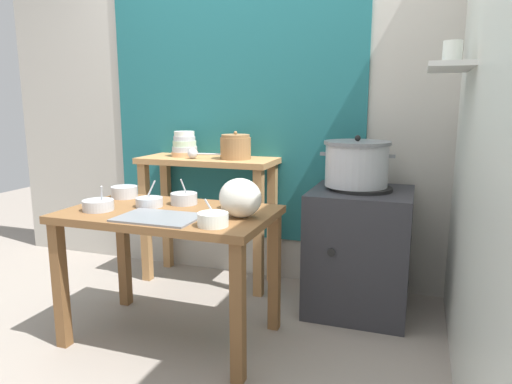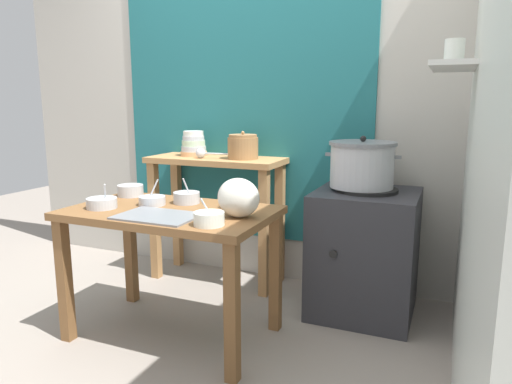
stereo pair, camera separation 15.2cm
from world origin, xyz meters
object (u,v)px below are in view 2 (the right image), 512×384
Objects in this scene: bowl_stack_enamel at (194,145)px; prep_bowl_1 at (209,218)px; prep_bowl_3 at (152,200)px; prep_bowl_4 at (130,190)px; clay_pot at (243,147)px; prep_bowl_2 at (187,197)px; prep_bowl_0 at (102,203)px; serving_tray at (158,216)px; back_shelf_table at (216,188)px; steamer_pot at (362,164)px; plastic_bag at (238,198)px; prep_bowl_5 at (232,202)px; stove_block at (364,252)px; ladle at (202,153)px; prep_table at (171,229)px.

prep_bowl_1 is (0.71, -1.08, -0.23)m from bowl_stack_enamel.
prep_bowl_4 is (-0.27, 0.16, 0.01)m from prep_bowl_3.
prep_bowl_3 is (0.21, -0.82, -0.23)m from bowl_stack_enamel.
clay_pot reaches higher than prep_bowl_4.
clay_pot is at bearing 86.23° from prep_bowl_2.
serving_tray is at bearing -7.12° from prep_bowl_0.
back_shelf_table is 6.67× the size of prep_bowl_1.
steamer_pot is at bearing -7.54° from clay_pot.
plastic_bag is at bearing 72.99° from prep_bowl_1.
steamer_pot is at bearing 60.83° from prep_bowl_1.
prep_bowl_3 is 0.32m from prep_bowl_4.
back_shelf_table is 4.42× the size of plastic_bag.
bowl_stack_enamel is at bearing 117.21° from prep_bowl_2.
stove_block is at bearing 41.34° from prep_bowl_5.
prep_bowl_5 is (-0.06, 0.37, -0.00)m from prep_bowl_1.
stove_block is at bearing -2.54° from ladle.
plastic_bag is 0.87m from prep_bowl_4.
serving_tray is at bearing -73.85° from ladle.
bowl_stack_enamel is at bearing 123.37° from prep_bowl_1.
clay_pot is at bearing 53.37° from prep_bowl_4.
steamer_pot reaches higher than stove_block.
prep_table is 2.75× the size of serving_tray.
stove_block is 1.56m from prep_bowl_0.
ladle reaches higher than stove_block.
prep_bowl_3 is (-0.15, 0.05, 0.14)m from prep_table.
prep_bowl_5 is (0.65, -0.71, -0.23)m from bowl_stack_enamel.
plastic_bag is 0.22m from prep_bowl_5.
clay_pot is 1.34× the size of prep_bowl_4.
back_shelf_table is 9.05× the size of prep_bowl_5.
clay_pot is at bearing 89.71° from serving_tray.
prep_bowl_2 is at bearing 39.12° from prep_bowl_0.
prep_bowl_3 is at bearing 161.87° from prep_table.
bowl_stack_enamel is 1.14m from serving_tray.
prep_bowl_0 is (0.01, -0.99, -0.23)m from bowl_stack_enamel.
back_shelf_table is 0.98m from prep_bowl_0.
prep_bowl_0 is (-1.23, -0.85, -0.17)m from steamer_pot.
serving_tray is at bearing -127.20° from prep_bowl_5.
prep_bowl_3 is at bearing -88.73° from back_shelf_table.
bowl_stack_enamel is at bearing 90.34° from prep_bowl_0.
back_shelf_table is 0.36m from bowl_stack_enamel.
stove_block is 3.59× the size of plastic_bag.
clay_pot is at bearing 0.00° from back_shelf_table.
back_shelf_table is 1.23× the size of stove_block.
bowl_stack_enamel reaches higher than prep_bowl_5.
back_shelf_table reaches higher than prep_bowl_5.
steamer_pot reaches higher than bowl_stack_enamel.
bowl_stack_enamel is 1.79× the size of prep_bowl_5.
prep_bowl_2 is 0.29m from prep_bowl_5.
prep_bowl_4 is at bearing -159.57° from stove_block.
plastic_bag is at bearing -48.93° from bowl_stack_enamel.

